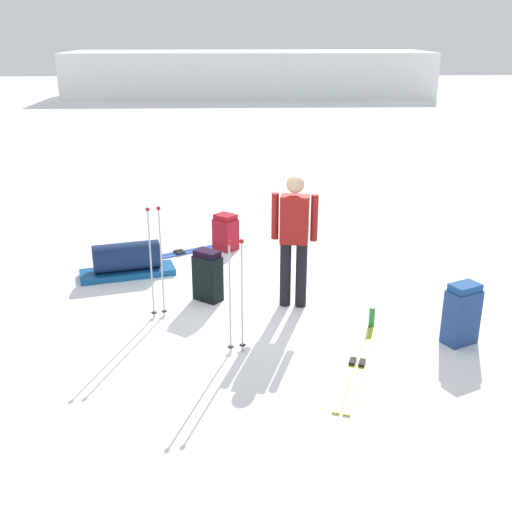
{
  "coord_description": "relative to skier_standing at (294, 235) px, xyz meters",
  "views": [
    {
      "loc": [
        -0.22,
        -7.17,
        3.35
      ],
      "look_at": [
        0.0,
        0.0,
        0.7
      ],
      "focal_mm": 43.51,
      "sensor_mm": 36.0,
      "label": 1
    }
  ],
  "objects": [
    {
      "name": "thermos_bottle",
      "position": [
        0.88,
        -0.65,
        -0.82
      ],
      "size": [
        0.07,
        0.07,
        0.26
      ],
      "primitive_type": "cylinder",
      "color": "#257932",
      "rests_on": "ground_plane"
    },
    {
      "name": "distant_snow_ridge",
      "position": [
        -0.04,
        26.07,
        0.15
      ],
      "size": [
        18.36,
        5.15,
        2.2
      ],
      "primitive_type": "cube",
      "rotation": [
        0.0,
        0.0,
        0.01
      ],
      "color": "white",
      "rests_on": "ground_plane"
    },
    {
      "name": "ground_plane",
      "position": [
        -0.47,
        -0.06,
        -0.95
      ],
      "size": [
        80.0,
        80.0,
        0.0
      ],
      "primitive_type": "plane",
      "color": "white"
    },
    {
      "name": "ski_pair_near",
      "position": [
        -1.62,
        1.97,
        -0.94
      ],
      "size": [
        1.63,
        1.01,
        0.05
      ],
      "color": "#2E59AE",
      "rests_on": "ground_plane"
    },
    {
      "name": "gear_sled",
      "position": [
        -2.28,
        1.09,
        -0.73
      ],
      "size": [
        1.4,
        0.79,
        0.49
      ],
      "color": "#104F88",
      "rests_on": "ground_plane"
    },
    {
      "name": "backpack_small_spare",
      "position": [
        -1.09,
        0.2,
        -0.62
      ],
      "size": [
        0.41,
        0.38,
        0.68
      ],
      "color": "black",
      "rests_on": "ground_plane"
    },
    {
      "name": "backpack_bright",
      "position": [
        -0.89,
        2.16,
        -0.67
      ],
      "size": [
        0.44,
        0.43,
        0.58
      ],
      "color": "maroon",
      "rests_on": "ground_plane"
    },
    {
      "name": "ski_poles_planted_near",
      "position": [
        -0.72,
        -1.18,
        -0.24
      ],
      "size": [
        0.2,
        0.11,
        1.29
      ],
      "color": "#A8B7BB",
      "rests_on": "ground_plane"
    },
    {
      "name": "ski_poles_planted_far",
      "position": [
        -1.67,
        -0.28,
        -0.18
      ],
      "size": [
        0.19,
        0.11,
        1.4
      ],
      "color": "#ACAEB5",
      "rests_on": "ground_plane"
    },
    {
      "name": "backpack_large_dark",
      "position": [
        1.79,
        -1.06,
        -0.6
      ],
      "size": [
        0.43,
        0.38,
        0.71
      ],
      "color": "navy",
      "rests_on": "ground_plane"
    },
    {
      "name": "ski_pair_far",
      "position": [
        0.55,
        -1.52,
        -0.94
      ],
      "size": [
        0.8,
        1.86,
        0.05
      ],
      "color": "gold",
      "rests_on": "ground_plane"
    },
    {
      "name": "skier_standing",
      "position": [
        0.0,
        0.0,
        0.0
      ],
      "size": [
        0.56,
        0.28,
        1.7
      ],
      "color": "black",
      "rests_on": "ground_plane"
    }
  ]
}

